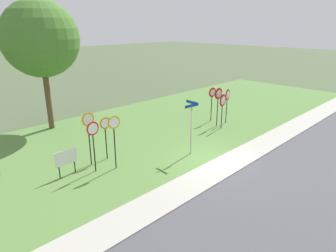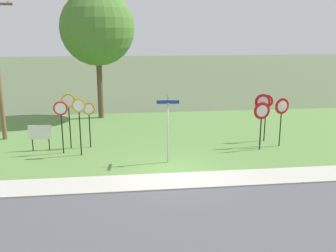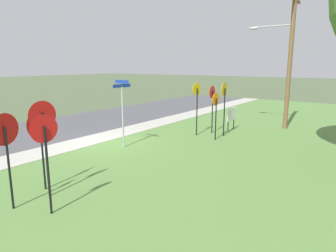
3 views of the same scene
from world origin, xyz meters
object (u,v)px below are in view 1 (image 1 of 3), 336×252
object	(u,v)px
stop_sign_far_left	(106,130)
oak_tree_left	(40,39)
stop_sign_near_right	(114,131)
yield_sign_near_right	(223,103)
notice_board	(66,159)
stop_sign_near_left	(89,128)
yield_sign_far_right	(212,97)
yield_sign_near_left	(218,98)
stop_sign_far_center	(93,136)
yield_sign_far_left	(228,98)
street_name_post	(191,123)

from	to	relation	value
stop_sign_far_left	oak_tree_left	bearing A→B (deg)	93.02
stop_sign_near_right	yield_sign_near_right	bearing A→B (deg)	6.75
yield_sign_near_right	notice_board	xyz separation A→B (m)	(-10.57, 1.22, -0.92)
stop_sign_near_left	yield_sign_near_right	world-z (taller)	stop_sign_near_left
notice_board	stop_sign_near_right	bearing A→B (deg)	-27.78
stop_sign_near_right	yield_sign_far_right	world-z (taller)	stop_sign_near_right
yield_sign_near_left	yield_sign_far_right	distance (m)	1.11
stop_sign_far_left	yield_sign_near_left	xyz separation A→B (m)	(8.44, -0.89, 0.39)
stop_sign_near_right	oak_tree_left	bearing A→B (deg)	94.25
stop_sign_near_right	oak_tree_left	world-z (taller)	oak_tree_left
stop_sign_far_left	stop_sign_far_center	world-z (taller)	stop_sign_far_center
stop_sign_far_center	yield_sign_far_right	size ratio (longest dim) A/B	1.02
stop_sign_far_left	stop_sign_far_center	bearing A→B (deg)	-141.73
stop_sign_far_center	yield_sign_far_left	size ratio (longest dim) A/B	1.02
stop_sign_far_left	notice_board	size ratio (longest dim) A/B	1.81
yield_sign_far_right	stop_sign_near_left	bearing A→B (deg)	-170.18
street_name_post	stop_sign_near_left	bearing A→B (deg)	154.52
stop_sign_near_right	oak_tree_left	size ratio (longest dim) A/B	0.33
oak_tree_left	stop_sign_far_left	bearing A→B (deg)	-91.61
stop_sign_far_left	yield_sign_far_left	size ratio (longest dim) A/B	0.93
stop_sign_far_left	yield_sign_far_left	xyz separation A→B (m)	(9.41, -0.97, 0.22)
stop_sign_far_center	yield_sign_near_left	world-z (taller)	yield_sign_near_left
yield_sign_near_left	yield_sign_far_left	world-z (taller)	yield_sign_near_left
yield_sign_near_right	yield_sign_far_left	bearing A→B (deg)	15.04
yield_sign_far_right	notice_board	distance (m)	11.39
yield_sign_near_left	street_name_post	distance (m)	5.20
stop_sign_near_left	oak_tree_left	size ratio (longest dim) A/B	0.33
yield_sign_near_left	notice_board	world-z (taller)	yield_sign_near_left
stop_sign_far_center	yield_sign_near_right	xyz separation A→B (m)	(9.43, -0.61, -0.04)
yield_sign_near_left	yield_sign_far_right	size ratio (longest dim) A/B	1.08
stop_sign_near_right	notice_board	distance (m)	2.51
stop_sign_near_left	oak_tree_left	xyz separation A→B (m)	(1.14, 6.81, 3.85)
stop_sign_far_left	notice_board	world-z (taller)	stop_sign_far_left
notice_board	stop_sign_far_center	bearing A→B (deg)	-28.64
yield_sign_far_left	yield_sign_far_right	world-z (taller)	yield_sign_far_right
oak_tree_left	stop_sign_near_left	bearing A→B (deg)	-99.51
stop_sign_near_left	notice_board	bearing A→B (deg)	-173.98
stop_sign_near_right	yield_sign_near_right	xyz separation A→B (m)	(8.55, -0.18, -0.16)
stop_sign_near_left	stop_sign_far_left	world-z (taller)	stop_sign_near_left
stop_sign_near_right	street_name_post	world-z (taller)	street_name_post
stop_sign_near_right	yield_sign_far_left	bearing A→B (deg)	9.48
yield_sign_near_left	street_name_post	world-z (taller)	street_name_post
stop_sign_far_center	yield_sign_far_left	bearing A→B (deg)	-3.43
yield_sign_far_left	street_name_post	size ratio (longest dim) A/B	0.83
stop_sign_far_center	street_name_post	bearing A→B (deg)	-23.96
yield_sign_far_left	street_name_post	distance (m)	6.10
stop_sign_far_center	notice_board	size ratio (longest dim) A/B	2.00
oak_tree_left	street_name_post	bearing A→B (deg)	-70.45
yield_sign_near_left	notice_board	size ratio (longest dim) A/B	2.13
yield_sign_far_left	notice_board	bearing A→B (deg)	164.96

